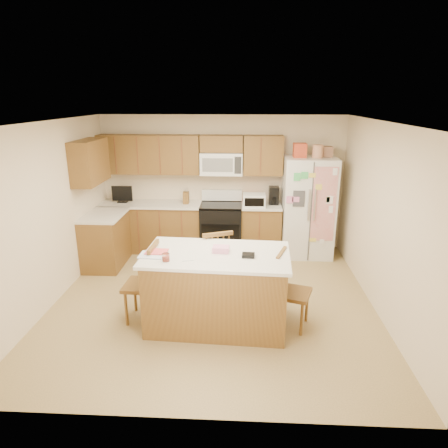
# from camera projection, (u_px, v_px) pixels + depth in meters

# --- Properties ---
(ground) EXTENTS (4.50, 4.50, 0.00)m
(ground) POSITION_uv_depth(u_px,v_px,m) (213.00, 300.00, 5.78)
(ground) COLOR olive
(ground) RESTS_ON ground
(room_shell) EXTENTS (4.60, 4.60, 2.52)m
(room_shell) POSITION_uv_depth(u_px,v_px,m) (213.00, 203.00, 5.34)
(room_shell) COLOR beige
(room_shell) RESTS_ON ground
(cabinetry) EXTENTS (3.36, 1.56, 2.15)m
(cabinetry) POSITION_uv_depth(u_px,v_px,m) (167.00, 206.00, 7.25)
(cabinetry) COLOR brown
(cabinetry) RESTS_ON ground
(stove) EXTENTS (0.76, 0.65, 1.13)m
(stove) POSITION_uv_depth(u_px,v_px,m) (221.00, 227.00, 7.47)
(stove) COLOR black
(stove) RESTS_ON ground
(refrigerator) EXTENTS (0.90, 0.79, 2.04)m
(refrigerator) POSITION_uv_depth(u_px,v_px,m) (308.00, 206.00, 7.20)
(refrigerator) COLOR white
(refrigerator) RESTS_ON ground
(island) EXTENTS (1.84, 1.13, 1.06)m
(island) POSITION_uv_depth(u_px,v_px,m) (217.00, 289.00, 5.03)
(island) COLOR brown
(island) RESTS_ON ground
(windsor_chair_left) EXTENTS (0.45, 0.47, 1.05)m
(windsor_chair_left) POSITION_uv_depth(u_px,v_px,m) (144.00, 284.00, 5.14)
(windsor_chair_left) COLOR brown
(windsor_chair_left) RESTS_ON ground
(windsor_chair_back) EXTENTS (0.58, 0.57, 1.05)m
(windsor_chair_back) POSITION_uv_depth(u_px,v_px,m) (215.00, 266.00, 5.71)
(windsor_chair_back) COLOR brown
(windsor_chair_back) RESTS_ON ground
(windsor_chair_right) EXTENTS (0.52, 0.54, 0.99)m
(windsor_chair_right) POSITION_uv_depth(u_px,v_px,m) (291.00, 292.00, 4.99)
(windsor_chair_right) COLOR brown
(windsor_chair_right) RESTS_ON ground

